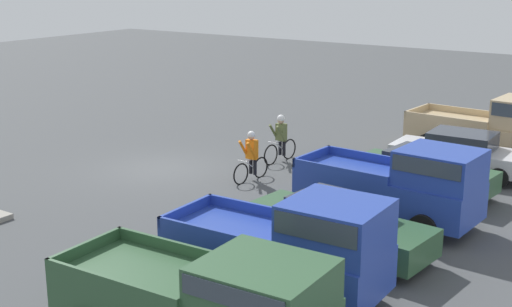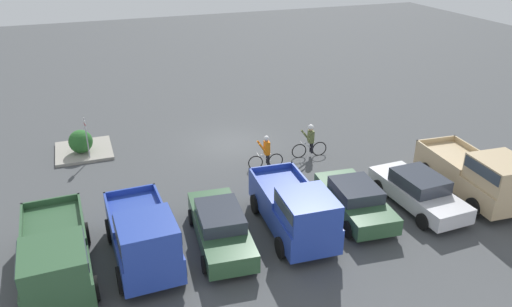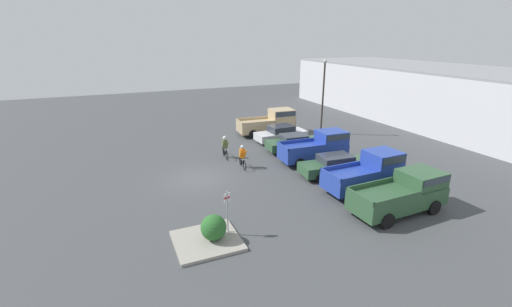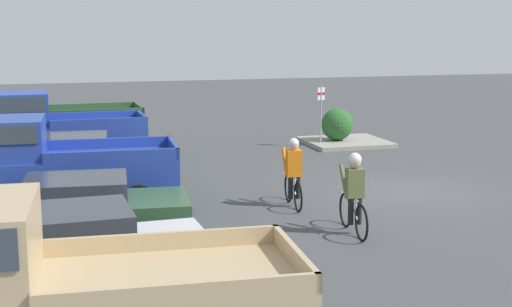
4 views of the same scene
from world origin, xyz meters
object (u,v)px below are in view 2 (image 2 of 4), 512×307
(pickup_truck_0, at_px, (481,174))
(shrub, at_px, (81,141))
(cyclist_1, at_px, (310,140))
(sedan_0, at_px, (418,191))
(sedan_2, at_px, (220,226))
(pickup_truck_3, at_px, (55,256))
(cyclist_0, at_px, (266,152))
(fire_lane_sign, at_px, (86,135))
(pickup_truck_1, at_px, (296,209))
(sedan_1, at_px, (355,199))
(pickup_truck_2, at_px, (144,236))

(pickup_truck_0, bearing_deg, shrub, -33.71)
(cyclist_1, bearing_deg, sedan_0, 109.44)
(sedan_2, bearing_deg, cyclist_1, -138.16)
(cyclist_1, bearing_deg, pickup_truck_3, 26.83)
(cyclist_0, bearing_deg, fire_lane_sign, -25.64)
(fire_lane_sign, bearing_deg, pickup_truck_1, 126.03)
(fire_lane_sign, height_order, shrub, fire_lane_sign)
(cyclist_0, distance_m, cyclist_1, 2.57)
(pickup_truck_3, bearing_deg, cyclist_1, -153.17)
(pickup_truck_3, distance_m, cyclist_0, 10.90)
(pickup_truck_0, xyz_separation_m, sedan_1, (5.56, -0.68, -0.47))
(sedan_0, bearing_deg, pickup_truck_0, 172.06)
(sedan_2, relative_size, cyclist_0, 2.84)
(sedan_0, relative_size, sedan_2, 0.95)
(sedan_2, distance_m, cyclist_1, 8.47)
(shrub, bearing_deg, cyclist_0, 150.94)
(sedan_2, height_order, pickup_truck_3, pickup_truck_3)
(pickup_truck_0, bearing_deg, pickup_truck_1, -0.99)
(sedan_1, height_order, pickup_truck_1, pickup_truck_1)
(pickup_truck_0, distance_m, cyclist_1, 7.96)
(pickup_truck_1, distance_m, fire_lane_sign, 11.74)
(sedan_1, bearing_deg, sedan_2, 0.30)
(sedan_2, bearing_deg, pickup_truck_0, 176.67)
(sedan_0, bearing_deg, fire_lane_sign, -36.45)
(pickup_truck_1, relative_size, pickup_truck_3, 0.96)
(sedan_1, bearing_deg, pickup_truck_0, 173.04)
(cyclist_0, distance_m, fire_lane_sign, 8.80)
(fire_lane_sign, bearing_deg, pickup_truck_3, 81.16)
(shrub, bearing_deg, pickup_truck_1, 125.13)
(pickup_truck_2, distance_m, fire_lane_sign, 9.52)
(pickup_truck_3, relative_size, shrub, 4.53)
(pickup_truck_2, bearing_deg, pickup_truck_3, -1.44)
(sedan_2, distance_m, pickup_truck_3, 5.61)
(cyclist_1, height_order, shrub, cyclist_1)
(fire_lane_sign, bearing_deg, shrub, -67.49)
(pickup_truck_0, relative_size, cyclist_1, 2.99)
(pickup_truck_1, bearing_deg, fire_lane_sign, -53.97)
(sedan_2, bearing_deg, shrub, -65.49)
(shrub, bearing_deg, pickup_truck_2, 99.28)
(fire_lane_sign, bearing_deg, sedan_1, 137.36)
(sedan_2, distance_m, shrub, 10.74)
(sedan_2, xyz_separation_m, pickup_truck_3, (5.59, 0.37, 0.37))
(pickup_truck_2, bearing_deg, pickup_truck_1, 179.29)
(pickup_truck_0, height_order, sedan_1, pickup_truck_0)
(pickup_truck_3, xyz_separation_m, shrub, (-1.13, -10.14, -0.34))
(pickup_truck_1, height_order, fire_lane_sign, pickup_truck_1)
(pickup_truck_0, relative_size, sedan_1, 1.22)
(cyclist_1, distance_m, shrub, 11.53)
(sedan_2, xyz_separation_m, cyclist_1, (-6.31, -5.65, 0.18))
(sedan_0, bearing_deg, sedan_1, -6.00)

